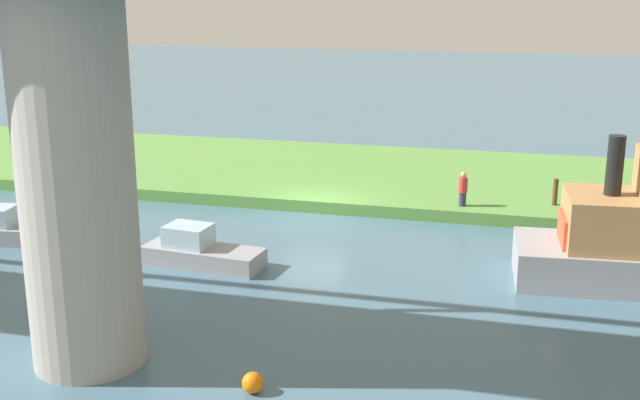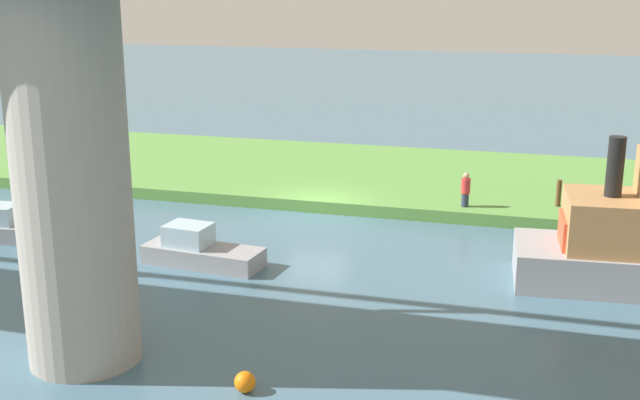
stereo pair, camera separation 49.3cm
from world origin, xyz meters
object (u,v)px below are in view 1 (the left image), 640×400
at_px(person_on_bank, 463,189).
at_px(motorboat_red, 200,251).
at_px(bridge_pylon, 77,185).
at_px(pontoon_yellow, 6,229).
at_px(marker_buoy, 253,383).
at_px(mooring_post, 555,192).

bearing_deg(person_on_bank, motorboat_red, 44.42).
xyz_separation_m(bridge_pylon, pontoon_yellow, (7.93, -7.73, -4.08)).
bearing_deg(pontoon_yellow, marker_buoy, 146.32).
bearing_deg(marker_buoy, pontoon_yellow, -33.68).
bearing_deg(mooring_post, marker_buoy, 67.20).
distance_m(pontoon_yellow, marker_buoy, 14.89).
relative_size(person_on_bank, motorboat_red, 0.33).
bearing_deg(bridge_pylon, person_on_bank, -117.68).
distance_m(person_on_bank, marker_buoy, 15.92).
bearing_deg(mooring_post, person_on_bank, 16.75).
bearing_deg(pontoon_yellow, motorboat_red, 175.94).
bearing_deg(motorboat_red, person_on_bank, -135.58).
height_order(pontoon_yellow, motorboat_red, motorboat_red).
bearing_deg(person_on_bank, pontoon_yellow, 24.70).
distance_m(mooring_post, marker_buoy, 18.02).
bearing_deg(pontoon_yellow, person_on_bank, -155.30).
xyz_separation_m(person_on_bank, motorboat_red, (7.98, 7.82, -0.72)).
bearing_deg(bridge_pylon, marker_buoy, 173.33).
relative_size(bridge_pylon, marker_buoy, 18.16).
xyz_separation_m(person_on_bank, marker_buoy, (3.41, 15.52, -0.95)).
xyz_separation_m(mooring_post, motorboat_red, (11.55, 8.90, -0.56)).
distance_m(bridge_pylon, pontoon_yellow, 11.80).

